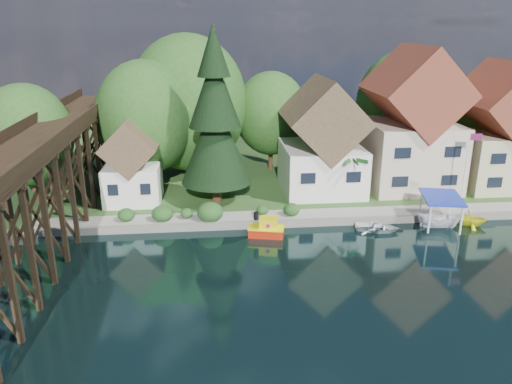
{
  "coord_description": "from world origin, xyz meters",
  "views": [
    {
      "loc": [
        -3.93,
        -30.3,
        16.34
      ],
      "look_at": [
        -0.41,
        6.0,
        3.88
      ],
      "focal_mm": 35.0,
      "sensor_mm": 36.0,
      "label": 1
    }
  ],
  "objects_px": {
    "tugboat": "(267,229)",
    "boat_canopy": "(440,214)",
    "house_left": "(322,144)",
    "boat_white_a": "(377,226)",
    "house_right": "(500,134)",
    "house_center": "(411,128)",
    "trestle_bridge": "(42,183)",
    "shed": "(132,166)",
    "flagpole": "(468,163)",
    "palm_tree": "(352,160)",
    "boat_yellow": "(470,217)",
    "conifer": "(215,121)"
  },
  "relations": [
    {
      "from": "tugboat",
      "to": "boat_canopy",
      "type": "relative_size",
      "value": 0.64
    },
    {
      "from": "house_left",
      "to": "boat_white_a",
      "type": "bearing_deg",
      "value": -74.19
    },
    {
      "from": "house_right",
      "to": "house_center",
      "type": "bearing_deg",
      "value": 176.82
    },
    {
      "from": "trestle_bridge",
      "to": "shed",
      "type": "distance_m",
      "value": 10.69
    },
    {
      "from": "boat_canopy",
      "to": "trestle_bridge",
      "type": "bearing_deg",
      "value": -177.38
    },
    {
      "from": "boat_canopy",
      "to": "shed",
      "type": "bearing_deg",
      "value": 163.08
    },
    {
      "from": "flagpole",
      "to": "tugboat",
      "type": "relative_size",
      "value": 2.21
    },
    {
      "from": "house_center",
      "to": "house_right",
      "type": "relative_size",
      "value": 1.12
    },
    {
      "from": "palm_tree",
      "to": "boat_yellow",
      "type": "height_order",
      "value": "palm_tree"
    },
    {
      "from": "shed",
      "to": "boat_yellow",
      "type": "relative_size",
      "value": 2.78
    },
    {
      "from": "flagpole",
      "to": "boat_white_a",
      "type": "xyz_separation_m",
      "value": [
        -8.86,
        -3.17,
        -4.35
      ]
    },
    {
      "from": "boat_white_a",
      "to": "palm_tree",
      "type": "bearing_deg",
      "value": 24.2
    },
    {
      "from": "palm_tree",
      "to": "boat_canopy",
      "type": "distance_m",
      "value": 8.97
    },
    {
      "from": "shed",
      "to": "palm_tree",
      "type": "height_order",
      "value": "shed"
    },
    {
      "from": "shed",
      "to": "boat_yellow",
      "type": "distance_m",
      "value": 30.02
    },
    {
      "from": "house_right",
      "to": "boat_white_a",
      "type": "height_order",
      "value": "house_right"
    },
    {
      "from": "conifer",
      "to": "boat_yellow",
      "type": "bearing_deg",
      "value": -17.44
    },
    {
      "from": "boat_white_a",
      "to": "boat_canopy",
      "type": "relative_size",
      "value": 0.73
    },
    {
      "from": "palm_tree",
      "to": "house_right",
      "type": "bearing_deg",
      "value": 12.72
    },
    {
      "from": "house_center",
      "to": "house_right",
      "type": "height_order",
      "value": "house_center"
    },
    {
      "from": "boat_canopy",
      "to": "boat_yellow",
      "type": "bearing_deg",
      "value": 5.49
    },
    {
      "from": "house_left",
      "to": "house_center",
      "type": "xyz_separation_m",
      "value": [
        9.0,
        0.5,
        1.28
      ]
    },
    {
      "from": "boat_white_a",
      "to": "boat_yellow",
      "type": "relative_size",
      "value": 1.27
    },
    {
      "from": "boat_canopy",
      "to": "house_center",
      "type": "bearing_deg",
      "value": 84.23
    },
    {
      "from": "house_right",
      "to": "palm_tree",
      "type": "distance_m",
      "value": 16.51
    },
    {
      "from": "house_center",
      "to": "tugboat",
      "type": "xyz_separation_m",
      "value": [
        -15.49,
        -10.15,
        -5.8
      ]
    },
    {
      "from": "boat_white_a",
      "to": "house_left",
      "type": "bearing_deg",
      "value": 32.9
    },
    {
      "from": "shed",
      "to": "boat_canopy",
      "type": "relative_size",
      "value": 1.6
    },
    {
      "from": "house_left",
      "to": "tugboat",
      "type": "xyz_separation_m",
      "value": [
        -6.49,
        -9.65,
        -4.52
      ]
    },
    {
      "from": "house_left",
      "to": "boat_white_a",
      "type": "xyz_separation_m",
      "value": [
        2.68,
        -9.47,
        -4.77
      ]
    },
    {
      "from": "conifer",
      "to": "house_right",
      "type": "bearing_deg",
      "value": 5.01
    },
    {
      "from": "trestle_bridge",
      "to": "boat_white_a",
      "type": "xyz_separation_m",
      "value": [
        25.68,
        1.36,
        -4.98
      ]
    },
    {
      "from": "conifer",
      "to": "palm_tree",
      "type": "bearing_deg",
      "value": -5.31
    },
    {
      "from": "house_left",
      "to": "flagpole",
      "type": "distance_m",
      "value": 13.16
    },
    {
      "from": "conifer",
      "to": "flagpole",
      "type": "height_order",
      "value": "conifer"
    },
    {
      "from": "house_left",
      "to": "flagpole",
      "type": "relative_size",
      "value": 1.6
    },
    {
      "from": "house_left",
      "to": "palm_tree",
      "type": "distance_m",
      "value": 4.17
    },
    {
      "from": "house_left",
      "to": "boat_white_a",
      "type": "distance_m",
      "value": 10.94
    },
    {
      "from": "shed",
      "to": "boat_yellow",
      "type": "height_order",
      "value": "shed"
    },
    {
      "from": "conifer",
      "to": "house_center",
      "type": "bearing_deg",
      "value": 8.78
    },
    {
      "from": "boat_yellow",
      "to": "palm_tree",
      "type": "bearing_deg",
      "value": 75.92
    },
    {
      "from": "shed",
      "to": "flagpole",
      "type": "distance_m",
      "value": 29.94
    },
    {
      "from": "house_center",
      "to": "house_right",
      "type": "xyz_separation_m",
      "value": [
        9.0,
        -0.5,
        -0.64
      ]
    },
    {
      "from": "palm_tree",
      "to": "flagpole",
      "type": "bearing_deg",
      "value": -15.63
    },
    {
      "from": "house_right",
      "to": "flagpole",
      "type": "bearing_deg",
      "value": -135.7
    },
    {
      "from": "house_center",
      "to": "conifer",
      "type": "relative_size",
      "value": 0.88
    },
    {
      "from": "trestle_bridge",
      "to": "palm_tree",
      "type": "distance_m",
      "value": 25.99
    },
    {
      "from": "shed",
      "to": "boat_white_a",
      "type": "bearing_deg",
      "value": -21.07
    },
    {
      "from": "boat_white_a",
      "to": "house_right",
      "type": "bearing_deg",
      "value": -41.18
    },
    {
      "from": "flagpole",
      "to": "boat_canopy",
      "type": "height_order",
      "value": "flagpole"
    }
  ]
}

